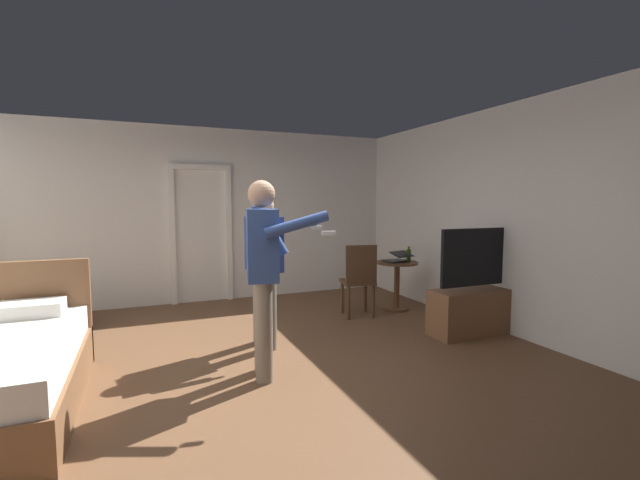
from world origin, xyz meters
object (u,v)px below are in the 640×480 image
(laptop, at_px, (398,259))
(person_striped_shirt, at_px, (265,259))
(tv_flatscreen, at_px, (479,303))
(suitcase_dark, at_px, (62,313))
(wooden_chair, at_px, (359,277))
(side_table, at_px, (397,278))
(bottle_on_table, at_px, (409,255))
(person_blue_shirt, at_px, (264,264))

(laptop, xyz_separation_m, person_striped_shirt, (-2.15, -0.72, 0.19))
(tv_flatscreen, distance_m, suitcase_dark, 5.11)
(laptop, xyz_separation_m, wooden_chair, (-0.68, -0.10, -0.21))
(tv_flatscreen, height_order, side_table, tv_flatscreen)
(wooden_chair, bearing_deg, person_striped_shirt, -157.31)
(tv_flatscreen, xyz_separation_m, wooden_chair, (-0.99, 1.17, 0.18))
(side_table, relative_size, laptop, 1.77)
(tv_flatscreen, bearing_deg, person_striped_shirt, 167.29)
(bottle_on_table, bearing_deg, person_striped_shirt, -163.57)
(laptop, xyz_separation_m, suitcase_dark, (-4.30, 0.92, -0.58))
(bottle_on_table, xyz_separation_m, person_striped_shirt, (-2.30, -0.68, 0.15))
(tv_flatscreen, relative_size, person_blue_shirt, 0.72)
(person_blue_shirt, bearing_deg, tv_flatscreen, 4.84)
(tv_flatscreen, xyz_separation_m, bottle_on_table, (-0.15, 1.23, 0.43))
(tv_flatscreen, bearing_deg, laptop, 103.75)
(person_striped_shirt, bearing_deg, suitcase_dark, 142.88)
(side_table, bearing_deg, tv_flatscreen, -77.48)
(bottle_on_table, bearing_deg, side_table, 150.26)
(tv_flatscreen, distance_m, side_table, 1.35)
(person_striped_shirt, xyz_separation_m, suitcase_dark, (-2.16, 1.63, -0.77))
(person_blue_shirt, xyz_separation_m, person_striped_shirt, (0.23, 0.78, -0.07))
(bottle_on_table, bearing_deg, wooden_chair, -175.53)
(bottle_on_table, distance_m, wooden_chair, 0.87)
(tv_flatscreen, xyz_separation_m, laptop, (-0.31, 1.27, 0.39))
(laptop, distance_m, suitcase_dark, 4.44)
(suitcase_dark, bearing_deg, side_table, -4.94)
(side_table, bearing_deg, laptop, -114.99)
(wooden_chair, height_order, person_striped_shirt, person_striped_shirt)
(person_blue_shirt, bearing_deg, bottle_on_table, 29.99)
(bottle_on_table, distance_m, suitcase_dark, 4.61)
(tv_flatscreen, bearing_deg, wooden_chair, 130.19)
(bottle_on_table, xyz_separation_m, person_blue_shirt, (-2.53, -1.46, 0.22))
(side_table, height_order, laptop, laptop)
(bottle_on_table, bearing_deg, person_blue_shirt, -150.01)
(laptop, distance_m, wooden_chair, 0.71)
(bottle_on_table, height_order, person_striped_shirt, person_striped_shirt)
(person_blue_shirt, distance_m, suitcase_dark, 3.20)
(person_striped_shirt, bearing_deg, laptop, 18.50)
(laptop, distance_m, person_striped_shirt, 2.27)
(bottle_on_table, height_order, wooden_chair, wooden_chair)
(wooden_chair, xyz_separation_m, person_blue_shirt, (-1.70, -1.40, 0.47))
(wooden_chair, xyz_separation_m, suitcase_dark, (-3.63, 1.02, -0.37))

